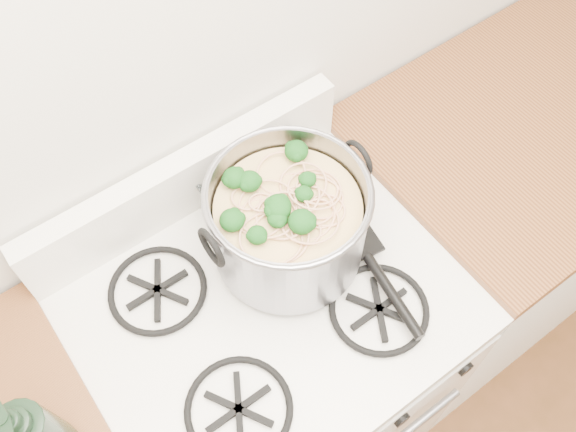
{
  "coord_description": "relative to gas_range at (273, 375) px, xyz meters",
  "views": [
    {
      "loc": [
        -0.29,
        0.8,
        2.11
      ],
      "look_at": [
        0.1,
        1.33,
        1.05
      ],
      "focal_mm": 40.0,
      "sensor_mm": 36.0,
      "label": 1
    }
  ],
  "objects": [
    {
      "name": "counter_right",
      "position": [
        0.88,
        0.0,
        0.02
      ],
      "size": [
        1.0,
        0.65,
        0.92
      ],
      "color": "silver",
      "rests_on": "ground"
    },
    {
      "name": "glass_bowl",
      "position": [
        0.14,
        0.24,
        0.5
      ],
      "size": [
        0.12,
        0.12,
        0.03
      ],
      "primitive_type": "imported",
      "rotation": [
        0.0,
        0.0,
        0.13
      ],
      "color": "white",
      "rests_on": "gas_range"
    },
    {
      "name": "spatula",
      "position": [
        0.23,
        0.01,
        0.5
      ],
      "size": [
        0.33,
        0.35,
        0.02
      ],
      "primitive_type": null,
      "rotation": [
        0.0,
        0.0,
        -0.16
      ],
      "color": "black",
      "rests_on": "gas_range"
    },
    {
      "name": "stock_pot",
      "position": [
        0.1,
        0.07,
        0.59
      ],
      "size": [
        0.35,
        0.32,
        0.22
      ],
      "color": "gray",
      "rests_on": "gas_range"
    },
    {
      "name": "gas_range",
      "position": [
        0.0,
        0.0,
        0.0
      ],
      "size": [
        0.76,
        0.66,
        0.92
      ],
      "color": "white",
      "rests_on": "ground"
    }
  ]
}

